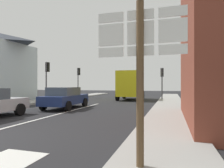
{
  "coord_description": "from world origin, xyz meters",
  "views": [
    {
      "loc": [
        6.03,
        -4.01,
        1.65
      ],
      "look_at": [
        1.14,
        12.45,
        1.71
      ],
      "focal_mm": 31.9,
      "sensor_mm": 36.0,
      "label": 1
    }
  ],
  "objects_px": {
    "traffic_light_near_left": "(47,73)",
    "traffic_light_far_left": "(79,76)",
    "delivery_truck": "(131,85)",
    "traffic_light_far_right": "(162,76)",
    "sedan_far": "(65,97)",
    "route_sign_post": "(140,66)"
  },
  "relations": [
    {
      "from": "route_sign_post",
      "to": "sedan_far",
      "type": "bearing_deg",
      "value": 127.13
    },
    {
      "from": "route_sign_post",
      "to": "traffic_light_far_left",
      "type": "height_order",
      "value": "traffic_light_far_left"
    },
    {
      "from": "traffic_light_far_left",
      "to": "route_sign_post",
      "type": "bearing_deg",
      "value": -60.89
    },
    {
      "from": "traffic_light_far_left",
      "to": "traffic_light_far_right",
      "type": "distance_m",
      "value": 10.36
    },
    {
      "from": "sedan_far",
      "to": "route_sign_post",
      "type": "xyz_separation_m",
      "value": [
        6.48,
        -8.56,
        1.24
      ]
    },
    {
      "from": "traffic_light_far_right",
      "to": "sedan_far",
      "type": "bearing_deg",
      "value": -123.73
    },
    {
      "from": "delivery_truck",
      "to": "route_sign_post",
      "type": "xyz_separation_m",
      "value": [
        3.67,
        -17.57,
        0.35
      ]
    },
    {
      "from": "delivery_truck",
      "to": "traffic_light_far_right",
      "type": "relative_size",
      "value": 1.49
    },
    {
      "from": "sedan_far",
      "to": "delivery_truck",
      "type": "xyz_separation_m",
      "value": [
        2.81,
        9.01,
        0.89
      ]
    },
    {
      "from": "traffic_light_far_right",
      "to": "traffic_light_far_left",
      "type": "bearing_deg",
      "value": 172.59
    },
    {
      "from": "traffic_light_near_left",
      "to": "sedan_far",
      "type": "bearing_deg",
      "value": -43.34
    },
    {
      "from": "delivery_truck",
      "to": "traffic_light_far_left",
      "type": "distance_m",
      "value": 7.19
    },
    {
      "from": "sedan_far",
      "to": "traffic_light_far_left",
      "type": "relative_size",
      "value": 1.14
    },
    {
      "from": "traffic_light_near_left",
      "to": "traffic_light_far_left",
      "type": "bearing_deg",
      "value": 90.0
    },
    {
      "from": "sedan_far",
      "to": "route_sign_post",
      "type": "relative_size",
      "value": 1.33
    },
    {
      "from": "sedan_far",
      "to": "route_sign_post",
      "type": "distance_m",
      "value": 10.8
    },
    {
      "from": "delivery_truck",
      "to": "traffic_light_far_right",
      "type": "bearing_deg",
      "value": 2.83
    },
    {
      "from": "delivery_truck",
      "to": "traffic_light_near_left",
      "type": "xyz_separation_m",
      "value": [
        -6.94,
        -5.11,
        1.13
      ]
    },
    {
      "from": "delivery_truck",
      "to": "traffic_light_far_left",
      "type": "height_order",
      "value": "traffic_light_far_left"
    },
    {
      "from": "delivery_truck",
      "to": "traffic_light_near_left",
      "type": "height_order",
      "value": "traffic_light_near_left"
    },
    {
      "from": "sedan_far",
      "to": "traffic_light_near_left",
      "type": "xyz_separation_m",
      "value": [
        -4.14,
        3.9,
        2.02
      ]
    },
    {
      "from": "traffic_light_near_left",
      "to": "traffic_light_far_right",
      "type": "height_order",
      "value": "traffic_light_near_left"
    }
  ]
}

